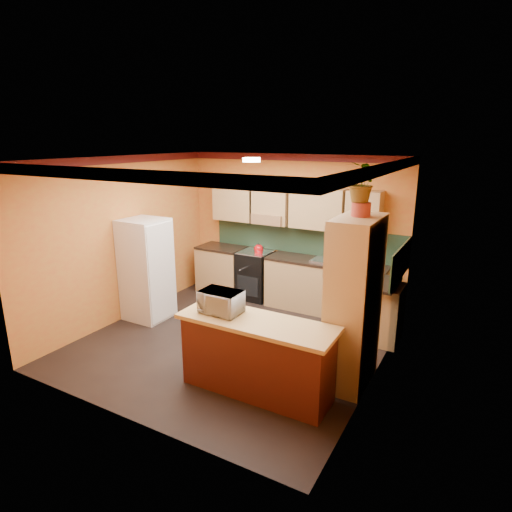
% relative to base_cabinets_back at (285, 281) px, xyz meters
% --- Properties ---
extents(room_shell, '(4.24, 4.24, 2.72)m').
position_rel_base_cabinets_back_xyz_m(room_shell, '(0.01, -1.52, 1.65)').
color(room_shell, black).
rests_on(room_shell, ground).
extents(base_cabinets_back, '(3.65, 0.60, 0.88)m').
position_rel_base_cabinets_back_xyz_m(base_cabinets_back, '(0.00, 0.00, 0.00)').
color(base_cabinets_back, tan).
rests_on(base_cabinets_back, ground).
extents(countertop_back, '(3.65, 0.62, 0.04)m').
position_rel_base_cabinets_back_xyz_m(countertop_back, '(0.00, -0.00, 0.46)').
color(countertop_back, black).
rests_on(countertop_back, base_cabinets_back).
extents(stove, '(0.58, 0.58, 0.91)m').
position_rel_base_cabinets_back_xyz_m(stove, '(-0.62, -0.00, 0.02)').
color(stove, black).
rests_on(stove, ground).
extents(kettle, '(0.17, 0.17, 0.18)m').
position_rel_base_cabinets_back_xyz_m(kettle, '(-0.53, -0.05, 0.56)').
color(kettle, red).
rests_on(kettle, stove).
extents(sink, '(0.48, 0.40, 0.03)m').
position_rel_base_cabinets_back_xyz_m(sink, '(0.78, 0.00, 0.50)').
color(sink, silver).
rests_on(sink, countertop_back).
extents(base_cabinets_right, '(0.60, 0.80, 0.88)m').
position_rel_base_cabinets_back_xyz_m(base_cabinets_right, '(1.78, -0.64, 0.00)').
color(base_cabinets_right, tan).
rests_on(base_cabinets_right, ground).
extents(countertop_right, '(0.62, 0.80, 0.04)m').
position_rel_base_cabinets_back_xyz_m(countertop_right, '(1.78, -0.64, 0.46)').
color(countertop_right, black).
rests_on(countertop_right, base_cabinets_right).
extents(fridge, '(0.68, 0.66, 1.70)m').
position_rel_base_cabinets_back_xyz_m(fridge, '(-1.77, -1.68, 0.41)').
color(fridge, silver).
rests_on(fridge, ground).
extents(pantry, '(0.48, 0.90, 2.10)m').
position_rel_base_cabinets_back_xyz_m(pantry, '(1.83, -1.96, 0.61)').
color(pantry, tan).
rests_on(pantry, ground).
extents(fern_pot, '(0.22, 0.22, 0.16)m').
position_rel_base_cabinets_back_xyz_m(fern_pot, '(1.83, -1.91, 1.74)').
color(fern_pot, '#9B3325').
rests_on(fern_pot, pantry).
extents(fern, '(0.51, 0.48, 0.45)m').
position_rel_base_cabinets_back_xyz_m(fern, '(1.83, -1.91, 2.05)').
color(fern, tan).
rests_on(fern, fern_pot).
extents(breakfast_bar, '(1.80, 0.55, 0.88)m').
position_rel_base_cabinets_back_xyz_m(breakfast_bar, '(0.93, -2.75, 0.00)').
color(breakfast_bar, '#4C2111').
rests_on(breakfast_bar, ground).
extents(bar_top, '(1.90, 0.65, 0.05)m').
position_rel_base_cabinets_back_xyz_m(bar_top, '(0.93, -2.75, 0.47)').
color(bar_top, tan).
rests_on(bar_top, breakfast_bar).
extents(microwave, '(0.50, 0.34, 0.27)m').
position_rel_base_cabinets_back_xyz_m(microwave, '(0.44, -2.75, 0.63)').
color(microwave, silver).
rests_on(microwave, bar_top).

